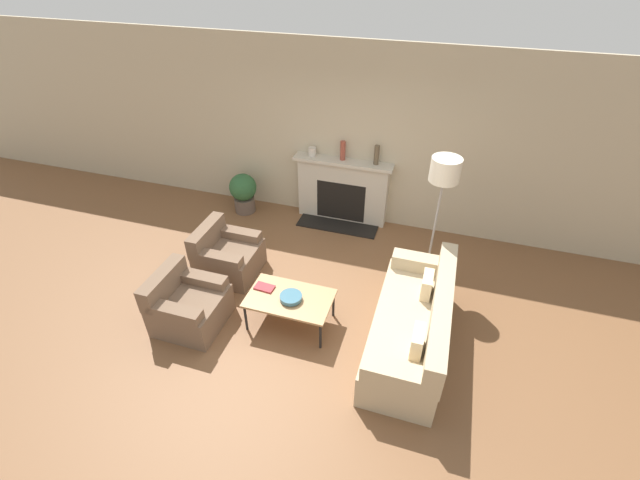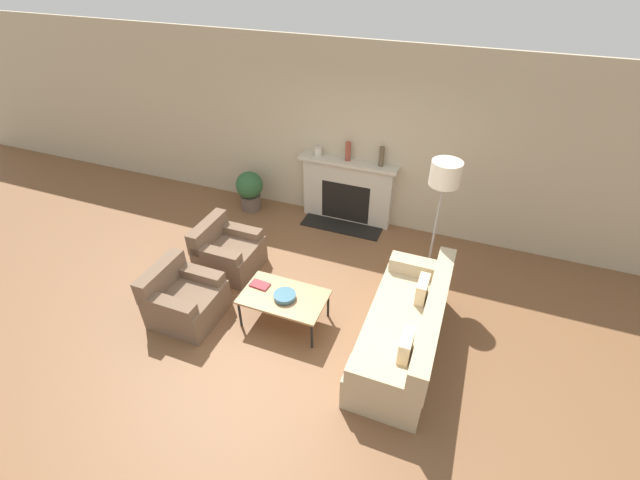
{
  "view_description": "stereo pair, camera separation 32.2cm",
  "coord_description": "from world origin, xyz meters",
  "px_view_note": "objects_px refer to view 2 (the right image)",
  "views": [
    {
      "loc": [
        1.31,
        -3.64,
        4.1
      ],
      "look_at": [
        -0.2,
        1.16,
        0.45
      ],
      "focal_mm": 24.0,
      "sensor_mm": 36.0,
      "label": 1
    },
    {
      "loc": [
        1.61,
        -3.53,
        4.1
      ],
      "look_at": [
        -0.2,
        1.16,
        0.45
      ],
      "focal_mm": 24.0,
      "sensor_mm": 36.0,
      "label": 2
    }
  ],
  "objects_px": {
    "armchair_far": "(227,252)",
    "floor_lamp": "(444,182)",
    "book": "(260,285)",
    "mantel_vase_left": "(318,151)",
    "couch": "(406,330)",
    "fireplace": "(347,192)",
    "bowl": "(285,296)",
    "mantel_vase_center_left": "(348,151)",
    "coffee_table": "(284,298)",
    "armchair_near": "(184,299)",
    "potted_plant": "(250,189)",
    "mantel_vase_center_right": "(381,157)"
  },
  "relations": [
    {
      "from": "mantel_vase_left",
      "to": "couch",
      "type": "bearing_deg",
      "value": -50.19
    },
    {
      "from": "armchair_far",
      "to": "floor_lamp",
      "type": "height_order",
      "value": "floor_lamp"
    },
    {
      "from": "fireplace",
      "to": "coffee_table",
      "type": "distance_m",
      "value": 2.58
    },
    {
      "from": "mantel_vase_left",
      "to": "armchair_near",
      "type": "bearing_deg",
      "value": -102.96
    },
    {
      "from": "armchair_far",
      "to": "book",
      "type": "distance_m",
      "value": 1.08
    },
    {
      "from": "coffee_table",
      "to": "potted_plant",
      "type": "xyz_separation_m",
      "value": [
        -1.74,
        2.3,
        -0.01
      ]
    },
    {
      "from": "mantel_vase_center_left",
      "to": "armchair_far",
      "type": "bearing_deg",
      "value": -122.01
    },
    {
      "from": "book",
      "to": "floor_lamp",
      "type": "relative_size",
      "value": 0.14
    },
    {
      "from": "armchair_near",
      "to": "bowl",
      "type": "distance_m",
      "value": 1.33
    },
    {
      "from": "couch",
      "to": "mantel_vase_center_left",
      "type": "distance_m",
      "value": 3.09
    },
    {
      "from": "bowl",
      "to": "mantel_vase_center_right",
      "type": "xyz_separation_m",
      "value": [
        0.47,
        2.62,
        0.79
      ]
    },
    {
      "from": "couch",
      "to": "floor_lamp",
      "type": "relative_size",
      "value": 1.1
    },
    {
      "from": "armchair_near",
      "to": "mantel_vase_center_left",
      "type": "xyz_separation_m",
      "value": [
        1.19,
        2.96,
        0.98
      ]
    },
    {
      "from": "mantel_vase_left",
      "to": "mantel_vase_center_right",
      "type": "distance_m",
      "value": 1.06
    },
    {
      "from": "fireplace",
      "to": "book",
      "type": "bearing_deg",
      "value": -97.63
    },
    {
      "from": "armchair_far",
      "to": "bowl",
      "type": "relative_size",
      "value": 2.94
    },
    {
      "from": "bowl",
      "to": "mantel_vase_left",
      "type": "bearing_deg",
      "value": 102.61
    },
    {
      "from": "book",
      "to": "couch",
      "type": "bearing_deg",
      "value": 5.05
    },
    {
      "from": "mantel_vase_left",
      "to": "potted_plant",
      "type": "relative_size",
      "value": 0.2
    },
    {
      "from": "armchair_far",
      "to": "armchair_near",
      "type": "bearing_deg",
      "value": -180.0
    },
    {
      "from": "armchair_far",
      "to": "floor_lamp",
      "type": "xyz_separation_m",
      "value": [
        2.79,
        0.77,
        1.32
      ]
    },
    {
      "from": "armchair_far",
      "to": "mantel_vase_left",
      "type": "height_order",
      "value": "mantel_vase_left"
    },
    {
      "from": "coffee_table",
      "to": "book",
      "type": "relative_size",
      "value": 4.14
    },
    {
      "from": "bowl",
      "to": "mantel_vase_center_right",
      "type": "distance_m",
      "value": 2.78
    },
    {
      "from": "floor_lamp",
      "to": "mantel_vase_center_left",
      "type": "bearing_deg",
      "value": 144.42
    },
    {
      "from": "book",
      "to": "armchair_near",
      "type": "bearing_deg",
      "value": -149.37
    },
    {
      "from": "book",
      "to": "mantel_vase_center_left",
      "type": "distance_m",
      "value": 2.67
    },
    {
      "from": "couch",
      "to": "mantel_vase_center_left",
      "type": "height_order",
      "value": "mantel_vase_center_left"
    },
    {
      "from": "book",
      "to": "mantel_vase_center_left",
      "type": "xyz_separation_m",
      "value": [
        0.32,
        2.53,
        0.82
      ]
    },
    {
      "from": "bowl",
      "to": "armchair_far",
      "type": "bearing_deg",
      "value": 150.64
    },
    {
      "from": "armchair_near",
      "to": "bowl",
      "type": "bearing_deg",
      "value": -74.91
    },
    {
      "from": "fireplace",
      "to": "mantel_vase_left",
      "type": "xyz_separation_m",
      "value": [
        -0.53,
        0.01,
        0.64
      ]
    },
    {
      "from": "couch",
      "to": "mantel_vase_center_left",
      "type": "relative_size",
      "value": 6.63
    },
    {
      "from": "bowl",
      "to": "floor_lamp",
      "type": "distance_m",
      "value": 2.4
    },
    {
      "from": "coffee_table",
      "to": "bowl",
      "type": "distance_m",
      "value": 0.09
    },
    {
      "from": "mantel_vase_left",
      "to": "floor_lamp",
      "type": "bearing_deg",
      "value": -28.46
    },
    {
      "from": "armchair_near",
      "to": "mantel_vase_center_left",
      "type": "distance_m",
      "value": 3.34
    },
    {
      "from": "mantel_vase_center_left",
      "to": "mantel_vase_left",
      "type": "bearing_deg",
      "value": 180.0
    },
    {
      "from": "armchair_far",
      "to": "mantel_vase_left",
      "type": "xyz_separation_m",
      "value": [
        0.68,
        1.91,
        0.89
      ]
    },
    {
      "from": "armchair_far",
      "to": "floor_lamp",
      "type": "distance_m",
      "value": 3.18
    },
    {
      "from": "mantel_vase_center_right",
      "to": "coffee_table",
      "type": "bearing_deg",
      "value": -100.92
    },
    {
      "from": "mantel_vase_center_left",
      "to": "coffee_table",
      "type": "bearing_deg",
      "value": -89.02
    },
    {
      "from": "floor_lamp",
      "to": "fireplace",
      "type": "bearing_deg",
      "value": 144.48
    },
    {
      "from": "couch",
      "to": "armchair_far",
      "type": "relative_size",
      "value": 2.55
    },
    {
      "from": "coffee_table",
      "to": "floor_lamp",
      "type": "height_order",
      "value": "floor_lamp"
    },
    {
      "from": "floor_lamp",
      "to": "mantel_vase_center_right",
      "type": "xyz_separation_m",
      "value": [
        -1.05,
        1.14,
        -0.34
      ]
    },
    {
      "from": "coffee_table",
      "to": "mantel_vase_center_right",
      "type": "relative_size",
      "value": 3.37
    },
    {
      "from": "armchair_near",
      "to": "armchair_far",
      "type": "relative_size",
      "value": 1.0
    },
    {
      "from": "bowl",
      "to": "mantel_vase_center_right",
      "type": "relative_size",
      "value": 0.88
    },
    {
      "from": "book",
      "to": "mantel_vase_left",
      "type": "distance_m",
      "value": 2.64
    }
  ]
}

